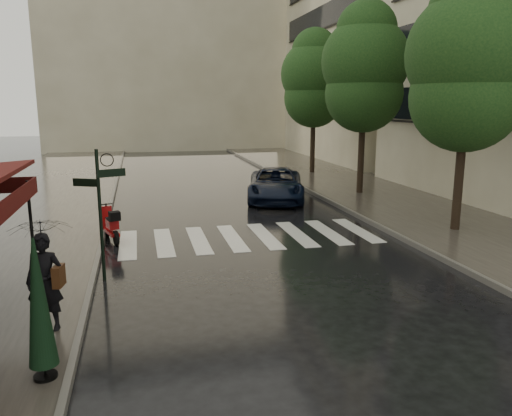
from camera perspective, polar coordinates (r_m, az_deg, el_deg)
name	(u,v)px	position (r m, az deg, el deg)	size (l,w,h in m)	color
ground	(162,329)	(9.68, -10.65, -13.45)	(120.00, 120.00, 0.00)	black
sidewalk_near	(31,208)	(21.57, -24.33, 0.00)	(6.00, 60.00, 0.12)	#38332D
sidewalk_far	(374,193)	(23.63, 13.38, 1.70)	(5.50, 60.00, 0.12)	#38332D
curb_near	(111,204)	(21.18, -16.23, 0.43)	(0.12, 60.00, 0.16)	#595651
curb_far	(317,195)	(22.52, 6.99, 1.48)	(0.12, 60.00, 0.16)	#595651
crosswalk	(249,237)	(15.67, -0.84, -3.30)	(7.85, 3.20, 0.01)	silver
signpost	(100,204)	(12.01, -17.40, 0.41)	(1.17, 0.29, 3.10)	black
haussmann_far	(372,30)	(38.94, 13.07, 19.19)	(8.00, 16.00, 18.50)	tan
backdrop_building	(170,35)	(47.25, -9.77, 18.89)	(22.00, 6.00, 20.00)	tan
tree_near	(469,62)	(16.99, 23.14, 15.05)	(3.80, 3.80, 7.99)	black
tree_mid	(365,68)	(23.00, 12.33, 15.32)	(3.80, 3.80, 8.34)	black
tree_far	(314,79)	(29.53, 6.66, 14.43)	(3.80, 3.80, 8.16)	black
pedestrian_with_umbrella	(41,240)	(9.44, -23.35, -3.34)	(1.23, 1.25, 2.51)	black
scooter	(111,226)	(15.68, -16.22, -1.94)	(0.70, 1.57, 1.06)	black
parked_car	(276,184)	(21.50, 2.27, 2.72)	(2.28, 4.94, 1.37)	black
parasol_front	(38,298)	(7.90, -23.64, -9.36)	(0.42, 0.42, 2.35)	black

